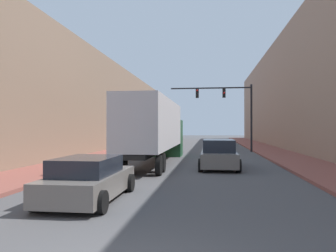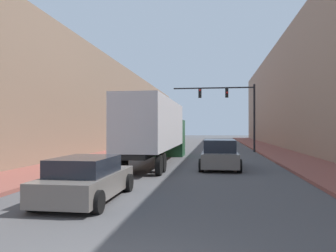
{
  "view_description": "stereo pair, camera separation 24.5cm",
  "coord_description": "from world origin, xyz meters",
  "views": [
    {
      "loc": [
        1.34,
        -4.29,
        2.31
      ],
      "look_at": [
        -0.65,
        11.25,
        2.41
      ],
      "focal_mm": 35.0,
      "sensor_mm": 36.0,
      "label": 1
    },
    {
      "loc": [
        1.58,
        -4.26,
        2.31
      ],
      "look_at": [
        -0.65,
        11.25,
        2.41
      ],
      "focal_mm": 35.0,
      "sensor_mm": 36.0,
      "label": 2
    }
  ],
  "objects": [
    {
      "name": "building_left",
      "position": [
        -11.93,
        30.0,
        4.77
      ],
      "size": [
        6.0,
        80.0,
        9.54
      ],
      "color": "#846B56",
      "rests_on": "ground"
    },
    {
      "name": "semi_truck",
      "position": [
        -2.18,
        16.98,
        2.3
      ],
      "size": [
        2.41,
        13.53,
        4.01
      ],
      "color": "silver",
      "rests_on": "ground"
    },
    {
      "name": "sedan_car",
      "position": [
        -2.5,
        5.77,
        0.67
      ],
      "size": [
        2.12,
        4.45,
        1.39
      ],
      "color": "slate",
      "rests_on": "ground"
    },
    {
      "name": "suv_car",
      "position": [
        1.84,
        14.83,
        0.78
      ],
      "size": [
        2.22,
        4.97,
        1.65
      ],
      "color": "slate",
      "rests_on": "ground"
    },
    {
      "name": "traffic_signal_gantry",
      "position": [
        3.41,
        28.29,
        4.62
      ],
      "size": [
        7.98,
        0.35,
        6.57
      ],
      "color": "black",
      "rests_on": "ground"
    },
    {
      "name": "building_right",
      "position": [
        11.93,
        30.0,
        6.31
      ],
      "size": [
        6.0,
        80.0,
        12.61
      ],
      "color": "#997A66",
      "rests_on": "ground"
    },
    {
      "name": "sidewalk_right",
      "position": [
        7.21,
        30.0,
        0.07
      ],
      "size": [
        3.43,
        80.0,
        0.15
      ],
      "color": "brown",
      "rests_on": "ground"
    },
    {
      "name": "sidewalk_left",
      "position": [
        -7.21,
        30.0,
        0.07
      ],
      "size": [
        3.43,
        80.0,
        0.15
      ],
      "color": "brown",
      "rests_on": "ground"
    }
  ]
}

